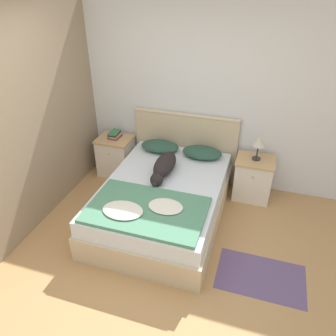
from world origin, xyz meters
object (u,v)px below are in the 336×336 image
at_px(nightstand_left, 116,156).
at_px(dog, 164,166).
at_px(nightstand_right, 253,178).
at_px(pillow_right, 202,152).
at_px(book_stack, 115,135).
at_px(bed, 163,201).
at_px(pillow_left, 160,146).
at_px(table_lamp, 259,143).

height_order(nightstand_left, dog, dog).
distance_m(nightstand_right, dog, 1.29).
relative_size(pillow_right, dog, 0.69).
distance_m(nightstand_right, book_stack, 2.10).
height_order(nightstand_right, pillow_right, pillow_right).
xyz_separation_m(bed, nightstand_left, (-1.04, 0.81, 0.04)).
height_order(pillow_right, book_stack, book_stack).
relative_size(pillow_left, book_stack, 2.47).
bearing_deg(table_lamp, bed, -141.70).
bearing_deg(table_lamp, book_stack, 179.41).
relative_size(nightstand_right, pillow_left, 1.09).
bearing_deg(nightstand_left, dog, -30.93).
distance_m(nightstand_right, table_lamp, 0.54).
distance_m(pillow_left, table_lamp, 1.37).
distance_m(pillow_left, book_stack, 0.73).
height_order(nightstand_left, pillow_right, pillow_right).
height_order(bed, nightstand_left, nightstand_left).
height_order(bed, book_stack, book_stack).
height_order(pillow_left, pillow_right, same).
bearing_deg(bed, nightstand_right, 38.06).
bearing_deg(pillow_left, table_lamp, 1.16).
height_order(pillow_right, table_lamp, table_lamp).
xyz_separation_m(nightstand_right, dog, (-1.09, -0.59, 0.33)).
relative_size(nightstand_right, table_lamp, 1.85).
bearing_deg(dog, pillow_left, 113.83).
bearing_deg(nightstand_right, pillow_right, -178.41).
distance_m(pillow_right, table_lamp, 0.77).
bearing_deg(pillow_left, bed, -68.73).
xyz_separation_m(pillow_left, book_stack, (-0.73, 0.05, 0.05)).
height_order(bed, table_lamp, table_lamp).
relative_size(nightstand_left, pillow_left, 1.09).
bearing_deg(pillow_left, pillow_right, 0.00).
bearing_deg(dog, pillow_right, 57.10).
relative_size(nightstand_right, book_stack, 2.70).
xyz_separation_m(nightstand_left, table_lamp, (2.07, 0.01, 0.54)).
bearing_deg(book_stack, pillow_right, -2.07).
distance_m(bed, table_lamp, 1.45).
distance_m(bed, nightstand_left, 1.32).
distance_m(nightstand_left, book_stack, 0.35).
xyz_separation_m(nightstand_left, pillow_left, (0.73, -0.02, 0.29)).
xyz_separation_m(bed, dog, (-0.06, 0.23, 0.37)).
relative_size(nightstand_left, book_stack, 2.70).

